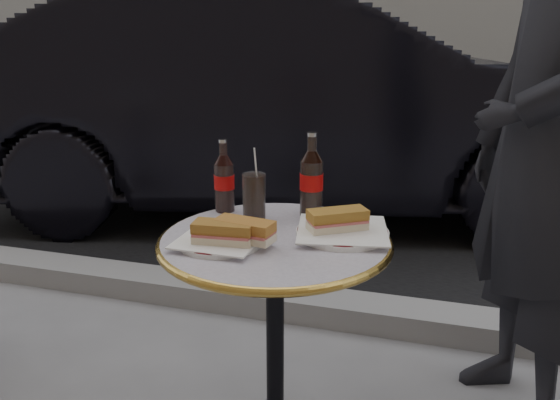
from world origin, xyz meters
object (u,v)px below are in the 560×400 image
(cola_bottle_right, at_px, (312,174))
(parked_car, at_px, (295,104))
(bistro_table, at_px, (275,357))
(cola_glass, at_px, (254,197))
(pedestrian, at_px, (546,151))
(plate_left, at_px, (220,241))
(cola_bottle_left, at_px, (224,175))
(plate_right, at_px, (342,233))

(cola_bottle_right, height_order, parked_car, parked_car)
(bistro_table, xyz_separation_m, cola_glass, (-0.10, 0.12, 0.44))
(bistro_table, relative_size, pedestrian, 0.40)
(cola_bottle_right, xyz_separation_m, parked_car, (-0.63, 2.24, -0.09))
(bistro_table, height_order, plate_left, plate_left)
(plate_left, relative_size, pedestrian, 0.12)
(bistro_table, distance_m, cola_bottle_left, 0.55)
(bistro_table, distance_m, cola_glass, 0.46)
(bistro_table, relative_size, cola_bottle_left, 3.31)
(bistro_table, height_order, cola_glass, cola_glass)
(plate_right, bearing_deg, cola_bottle_right, 129.93)
(plate_left, distance_m, pedestrian, 1.00)
(cola_bottle_right, bearing_deg, pedestrian, 20.19)
(bistro_table, height_order, plate_right, plate_right)
(plate_right, relative_size, cola_glass, 1.80)
(plate_left, distance_m, cola_bottle_left, 0.29)
(plate_right, xyz_separation_m, cola_bottle_right, (-0.12, 0.14, 0.12))
(plate_right, bearing_deg, parked_car, 107.40)
(plate_left, xyz_separation_m, plate_right, (0.29, 0.15, 0.00))
(cola_bottle_left, distance_m, pedestrian, 0.96)
(cola_bottle_right, distance_m, pedestrian, 0.70)
(cola_bottle_left, height_order, parked_car, parked_car)
(plate_left, bearing_deg, bistro_table, 35.25)
(cola_bottle_left, height_order, cola_bottle_right, cola_bottle_right)
(cola_glass, bearing_deg, bistro_table, -50.64)
(plate_left, height_order, cola_glass, cola_glass)
(plate_right, distance_m, cola_bottle_left, 0.41)
(plate_right, height_order, cola_bottle_right, cola_bottle_right)
(parked_car, bearing_deg, plate_right, -174.97)
(cola_bottle_right, bearing_deg, plate_right, -50.07)
(plate_left, relative_size, cola_bottle_left, 0.98)
(cola_bottle_left, distance_m, parked_car, 2.31)
(bistro_table, height_order, parked_car, parked_car)
(bistro_table, height_order, cola_bottle_left, cola_bottle_left)
(pedestrian, bearing_deg, parked_car, -166.58)
(cola_bottle_left, height_order, pedestrian, pedestrian)
(plate_left, relative_size, cola_glass, 1.57)
(pedestrian, bearing_deg, plate_right, -73.85)
(bistro_table, xyz_separation_m, pedestrian, (0.71, 0.45, 0.55))
(cola_bottle_left, height_order, cola_glass, cola_bottle_left)
(cola_bottle_right, bearing_deg, parked_car, 105.66)
(cola_glass, bearing_deg, parked_car, 101.66)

